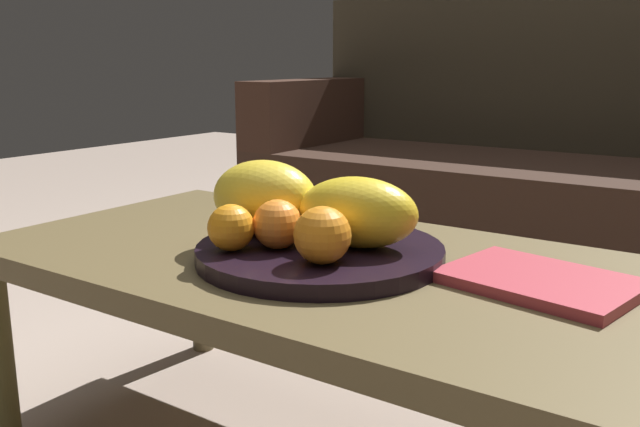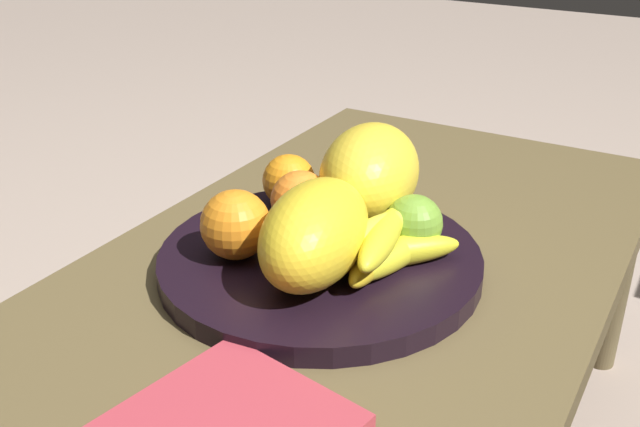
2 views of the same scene
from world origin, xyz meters
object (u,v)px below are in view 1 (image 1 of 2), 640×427
object	(u,v)px
orange_left	(277,224)
fruit_bowl	(320,253)
melon_smaller_beside	(265,197)
magazine	(540,281)
orange_right	(231,228)
coffee_table	(338,283)
apple_front	(321,208)
melon_large_front	(356,213)
banana_bunch	(347,217)
couch	(538,189)
orange_front	(322,235)

from	to	relation	value
orange_left	fruit_bowl	bearing A→B (deg)	51.17
melon_smaller_beside	magazine	distance (m)	0.45
orange_left	orange_right	bearing A→B (deg)	-135.82
coffee_table	orange_right	bearing A→B (deg)	-131.30
apple_front	orange_left	bearing A→B (deg)	-82.48
melon_large_front	melon_smaller_beside	bearing A→B (deg)	-175.66
coffee_table	fruit_bowl	size ratio (longest dim) A/B	3.09
orange_left	banana_bunch	distance (m)	0.14
orange_right	melon_large_front	bearing A→B (deg)	39.75
melon_large_front	apple_front	bearing A→B (deg)	147.49
melon_large_front	orange_left	distance (m)	0.12
fruit_bowl	apple_front	bearing A→B (deg)	123.56
orange_left	orange_right	distance (m)	0.07
couch	orange_right	distance (m)	1.32
orange_right	magazine	distance (m)	0.45
coffee_table	banana_bunch	distance (m)	0.11
orange_left	apple_front	size ratio (longest dim) A/B	1.10
fruit_bowl	orange_right	world-z (taller)	orange_right
melon_large_front	banana_bunch	distance (m)	0.09
coffee_table	couch	bearing A→B (deg)	92.27
melon_large_front	orange_front	distance (m)	0.10
couch	melon_smaller_beside	world-z (taller)	couch
magazine	melon_smaller_beside	bearing A→B (deg)	-161.79
couch	fruit_bowl	world-z (taller)	couch
couch	magazine	distance (m)	1.20
orange_left	banana_bunch	size ratio (longest dim) A/B	0.42
couch	fruit_bowl	size ratio (longest dim) A/B	4.42
melon_smaller_beside	magazine	xyz separation A→B (m)	(0.44, 0.06, -0.08)
coffee_table	magazine	distance (m)	0.31
couch	melon_smaller_beside	bearing A→B (deg)	-94.03
couch	apple_front	bearing A→B (deg)	-91.63
melon_large_front	banana_bunch	bearing A→B (deg)	130.97
fruit_bowl	melon_large_front	size ratio (longest dim) A/B	2.04
coffee_table	orange_front	world-z (taller)	orange_front
orange_front	orange_left	distance (m)	0.10
fruit_bowl	orange_front	distance (m)	0.11
fruit_bowl	magazine	xyz separation A→B (m)	(0.32, 0.07, -0.00)
melon_large_front	apple_front	world-z (taller)	melon_large_front
magazine	fruit_bowl	bearing A→B (deg)	-157.80
orange_right	banana_bunch	xyz separation A→B (m)	(0.09, 0.18, -0.01)
orange_front	banana_bunch	size ratio (longest dim) A/B	0.46
apple_front	magazine	xyz separation A→B (m)	(0.38, -0.02, -0.05)
melon_smaller_beside	banana_bunch	size ratio (longest dim) A/B	1.01
melon_smaller_beside	orange_left	distance (m)	0.10
melon_large_front	orange_left	bearing A→B (deg)	-142.84
orange_front	coffee_table	bearing A→B (deg)	111.39
orange_front	orange_right	xyz separation A→B (m)	(-0.15, -0.02, -0.01)
couch	orange_right	xyz separation A→B (m)	(-0.06, -1.31, 0.14)
fruit_bowl	melon_smaller_beside	distance (m)	0.14
coffee_table	banana_bunch	size ratio (longest dim) A/B	6.67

